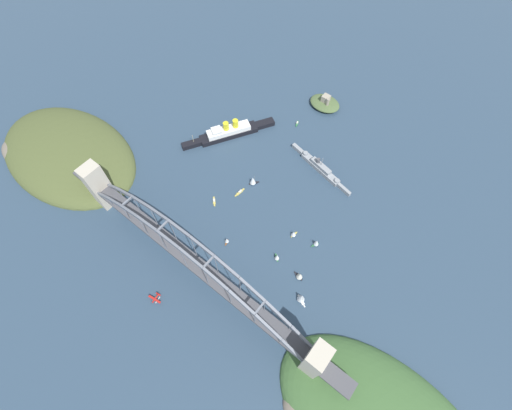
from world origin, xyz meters
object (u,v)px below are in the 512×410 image
naval_cruiser (320,168)px  seaplane_taxiing_near_bridge (156,299)px  ocean_liner (229,132)px  small_boat_1 (316,243)px  small_boat_9 (227,240)px  small_boat_7 (294,234)px  small_boat_8 (277,257)px  small_boat_6 (297,123)px  fort_island_mid_harbor (325,103)px  small_boat_0 (301,298)px  harbor_arch_bridge (192,261)px  small_boat_2 (240,192)px  small_boat_5 (300,276)px  small_boat_4 (253,180)px  small_boat_3 (214,201)px

naval_cruiser → seaplane_taxiing_near_bridge: 194.01m
ocean_liner → naval_cruiser: (100.07, 21.58, -1.87)m
naval_cruiser → small_boat_1: 82.43m
naval_cruiser → small_boat_9: 119.13m
small_boat_7 → small_boat_8: 26.95m
naval_cruiser → small_boat_6: naval_cruiser is taller
fort_island_mid_harbor → small_boat_1: size_ratio=3.68×
ocean_liner → small_boat_0: ocean_liner is taller
small_boat_1 → small_boat_9: size_ratio=1.32×
small_boat_6 → small_boat_0: bearing=-54.2°
small_boat_0 → small_boat_1: bearing=109.7°
harbor_arch_bridge → small_boat_9: 44.59m
small_boat_0 → small_boat_2: bearing=155.0°
harbor_arch_bridge → seaplane_taxiing_near_bridge: 46.50m
harbor_arch_bridge → fort_island_mid_harbor: (-23.69, 233.05, -24.06)m
small_boat_5 → harbor_arch_bridge: bearing=-143.9°
small_boat_1 → small_boat_4: bearing=168.9°
harbor_arch_bridge → small_boat_1: 107.55m
naval_cruiser → small_boat_2: bearing=-122.5°
harbor_arch_bridge → small_boat_6: size_ratio=33.17×
small_boat_1 → small_boat_2: bearing=179.7°
naval_cruiser → small_boat_6: (-52.98, 36.79, -2.57)m
naval_cruiser → small_boat_0: naval_cruiser is taller
small_boat_2 → small_boat_3: (-12.57, -22.76, -0.08)m
small_boat_7 → ocean_liner: bearing=156.0°
ocean_liner → small_boat_2: bearing=-41.5°
small_boat_1 → small_boat_3: 102.18m
small_boat_9 → small_boat_7: bearing=44.7°
fort_island_mid_harbor → small_boat_1: bearing=-59.8°
small_boat_6 → small_boat_8: (76.19, -139.36, 3.17)m
naval_cruiser → small_boat_9: naval_cruiser is taller
small_boat_0 → small_boat_1: size_ratio=1.29×
small_boat_7 → fort_island_mid_harbor: bearing=113.3°
seaplane_taxiing_near_bridge → small_boat_3: (-25.28, 98.18, -1.34)m
small_boat_1 → small_boat_2: 87.15m
small_boat_3 → small_boat_8: bearing=-6.7°
seaplane_taxiing_near_bridge → small_boat_6: (-20.80, 228.11, -1.23)m
fort_island_mid_harbor → small_boat_3: (-12.58, -171.76, -3.37)m
small_boat_8 → naval_cruiser: bearing=102.8°
small_boat_4 → fort_island_mid_harbor: bearing=91.4°
small_boat_2 → small_boat_8: (68.11, -32.20, 3.21)m
fort_island_mid_harbor → small_boat_8: bearing=-69.4°
small_boat_1 → small_boat_4: small_boat_4 is taller
small_boat_3 → small_boat_7: small_boat_7 is taller
naval_cruiser → small_boat_6: 64.55m
ocean_liner → naval_cruiser: size_ratio=1.17×
harbor_arch_bridge → small_boat_3: harbor_arch_bridge is taller
harbor_arch_bridge → small_boat_1: (63.38, 83.60, -23.70)m
harbor_arch_bridge → small_boat_9: (0.62, 37.08, -24.77)m
seaplane_taxiing_near_bridge → small_boat_8: 104.63m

